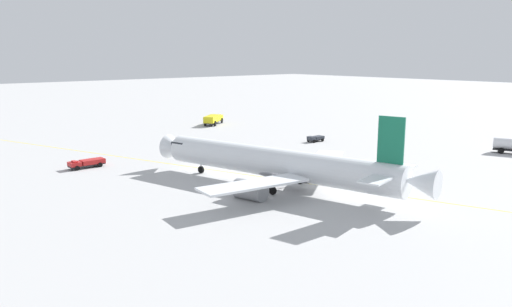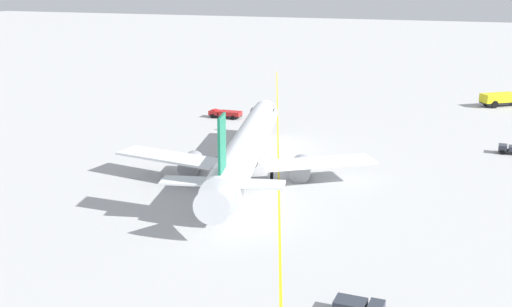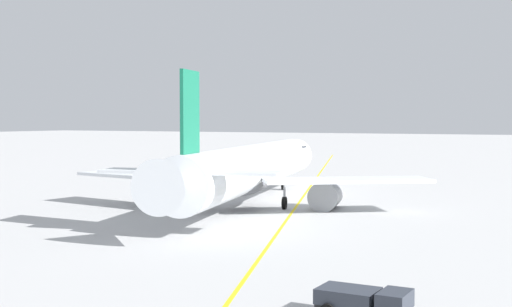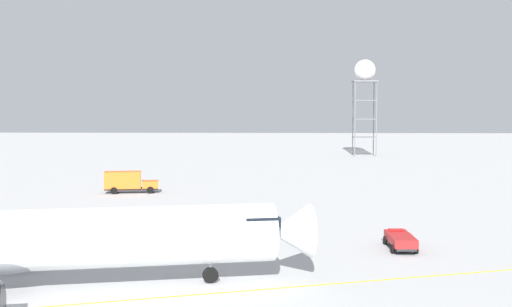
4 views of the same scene
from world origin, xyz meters
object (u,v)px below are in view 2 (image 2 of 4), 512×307
(airliner_main, at_px, (245,151))
(fire_tender_truck, at_px, (503,98))
(baggage_truck_truck, at_px, (359,307))
(ops_pickup_truck, at_px, (225,114))
(baggage_truck_truck_extra, at_px, (512,149))

(airliner_main, xyz_separation_m, fire_tender_truck, (-57.58, 30.28, -1.67))
(airliner_main, height_order, baggage_truck_truck, airliner_main)
(baggage_truck_truck, bearing_deg, ops_pickup_truck, 122.77)
(airliner_main, relative_size, ops_pickup_truck, 7.47)
(baggage_truck_truck, distance_m, ops_pickup_truck, 67.64)
(baggage_truck_truck_extra, bearing_deg, airliner_main, 35.65)
(fire_tender_truck, xyz_separation_m, baggage_truck_truck_extra, (35.46, 1.07, -0.82))
(airliner_main, relative_size, fire_tender_truck, 4.71)
(baggage_truck_truck, bearing_deg, fire_tender_truck, 84.51)
(baggage_truck_truck, bearing_deg, airliner_main, 126.53)
(baggage_truck_truck, relative_size, ops_pickup_truck, 0.63)
(baggage_truck_truck, xyz_separation_m, ops_pickup_truck, (-57.68, -35.32, 0.10))
(airliner_main, height_order, ops_pickup_truck, airliner_main)
(baggage_truck_truck, bearing_deg, baggage_truck_truck_extra, 78.68)
(ops_pickup_truck, bearing_deg, fire_tender_truck, -148.87)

